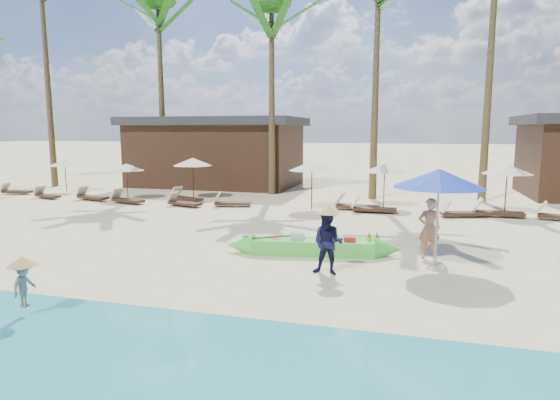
# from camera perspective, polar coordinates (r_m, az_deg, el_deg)

# --- Properties ---
(ground) EXTENTS (240.00, 240.00, 0.00)m
(ground) POSITION_cam_1_polar(r_m,az_deg,el_deg) (11.64, -5.10, -9.04)
(ground) COLOR beige
(ground) RESTS_ON ground
(wet_sand_strip) EXTENTS (240.00, 4.50, 0.01)m
(wet_sand_strip) POSITION_cam_1_polar(r_m,az_deg,el_deg) (7.53, -19.43, -19.68)
(wet_sand_strip) COLOR tan
(wet_sand_strip) RESTS_ON ground
(green_canoe) EXTENTS (5.51, 1.25, 0.70)m
(green_canoe) POSITION_cam_1_polar(r_m,az_deg,el_deg) (13.39, 4.00, -5.64)
(green_canoe) COLOR #49DD43
(green_canoe) RESTS_ON ground
(tourist) EXTENTS (0.69, 0.53, 1.69)m
(tourist) POSITION_cam_1_polar(r_m,az_deg,el_deg) (13.46, 17.73, -3.30)
(tourist) COLOR tan
(tourist) RESTS_ON ground
(vendor_green) EXTENTS (0.81, 0.65, 1.57)m
(vendor_green) POSITION_cam_1_polar(r_m,az_deg,el_deg) (11.48, 5.87, -5.23)
(vendor_green) COLOR #121233
(vendor_green) RESTS_ON ground
(vendor_yellow) EXTENTS (0.38, 0.59, 0.87)m
(vendor_yellow) POSITION_cam_1_polar(r_m,az_deg,el_deg) (10.18, -28.74, -9.05)
(vendor_yellow) COLOR gray
(vendor_yellow) RESTS_ON ground
(blue_umbrella) EXTENTS (2.35, 2.35, 2.53)m
(blue_umbrella) POSITION_cam_1_polar(r_m,az_deg,el_deg) (12.58, 18.82, 2.51)
(blue_umbrella) COLOR #99999E
(blue_umbrella) RESTS_ON ground
(lounger_1_right) EXTENTS (1.72, 0.68, 0.57)m
(lounger_1_right) POSITION_cam_1_polar(r_m,az_deg,el_deg) (29.74, -29.58, 0.99)
(lounger_1_right) COLOR #3D2319
(lounger_1_right) RESTS_ON ground
(resort_parasol_2) EXTENTS (1.81, 1.81, 1.86)m
(resort_parasol_2) POSITION_cam_1_polar(r_m,az_deg,el_deg) (29.38, -24.76, 4.15)
(resort_parasol_2) COLOR #3D2319
(resort_parasol_2) RESTS_ON ground
(lounger_2_left) EXTENTS (1.73, 0.96, 0.56)m
(lounger_2_left) POSITION_cam_1_polar(r_m,az_deg,el_deg) (27.14, -26.62, 0.57)
(lounger_2_left) COLOR #3D2319
(lounger_2_left) RESTS_ON ground
(resort_parasol_3) EXTENTS (1.77, 1.77, 1.82)m
(resort_parasol_3) POSITION_cam_1_polar(r_m,az_deg,el_deg) (25.14, -18.21, 3.82)
(resort_parasol_3) COLOR #3D2319
(resort_parasol_3) RESTS_ON ground
(lounger_3_left) EXTENTS (1.92, 0.94, 0.63)m
(lounger_3_left) POSITION_cam_1_polar(r_m,az_deg,el_deg) (25.48, -22.03, 0.45)
(lounger_3_left) COLOR #3D2319
(lounger_3_left) RESTS_ON ground
(lounger_3_right) EXTENTS (1.89, 0.97, 0.61)m
(lounger_3_right) POSITION_cam_1_polar(r_m,az_deg,el_deg) (23.80, -18.26, 0.10)
(lounger_3_right) COLOR #3D2319
(lounger_3_right) RESTS_ON ground
(resort_parasol_4) EXTENTS (2.03, 2.03, 2.09)m
(resort_parasol_4) POSITION_cam_1_polar(r_m,az_deg,el_deg) (24.67, -10.59, 4.60)
(resort_parasol_4) COLOR #3D2319
(resort_parasol_4) RESTS_ON ground
(lounger_4_left) EXTENTS (1.91, 1.14, 0.62)m
(lounger_4_left) POSITION_cam_1_polar(r_m,az_deg,el_deg) (23.70, -11.49, 0.33)
(lounger_4_left) COLOR #3D2319
(lounger_4_left) RESTS_ON ground
(lounger_4_right) EXTENTS (1.79, 0.94, 0.58)m
(lounger_4_right) POSITION_cam_1_polar(r_m,az_deg,el_deg) (22.19, -11.75, -0.26)
(lounger_4_right) COLOR #3D2319
(lounger_4_right) RESTS_ON ground
(resort_parasol_5) EXTENTS (2.09, 2.09, 2.16)m
(resort_parasol_5) POSITION_cam_1_polar(r_m,az_deg,el_deg) (20.77, 3.92, 4.17)
(resort_parasol_5) COLOR #3D2319
(resort_parasol_5) RESTS_ON ground
(lounger_5_left) EXTENTS (1.82, 0.95, 0.59)m
(lounger_5_left) POSITION_cam_1_polar(r_m,az_deg,el_deg) (21.78, -6.12, -0.28)
(lounger_5_left) COLOR #3D2319
(lounger_5_left) RESTS_ON ground
(resort_parasol_6) EXTENTS (1.94, 1.94, 2.00)m
(resort_parasol_6) POSITION_cam_1_polar(r_m,az_deg,el_deg) (21.87, 12.64, 3.84)
(resort_parasol_6) COLOR #3D2319
(resort_parasol_6) RESTS_ON ground
(lounger_6_left) EXTENTS (1.98, 0.76, 0.66)m
(lounger_6_left) POSITION_cam_1_polar(r_m,az_deg,el_deg) (20.98, 9.07, -0.61)
(lounger_6_left) COLOR #3D2319
(lounger_6_left) RESTS_ON ground
(lounger_6_right) EXTENTS (1.94, 0.68, 0.65)m
(lounger_6_right) POSITION_cam_1_polar(r_m,az_deg,el_deg) (20.41, 11.08, -0.93)
(lounger_6_right) COLOR #3D2319
(lounger_6_right) RESTS_ON ground
(resort_parasol_7) EXTENTS (2.04, 2.04, 2.10)m
(resort_parasol_7) POSITION_cam_1_polar(r_m,az_deg,el_deg) (21.76, 25.99, 3.39)
(resort_parasol_7) COLOR #3D2319
(resort_parasol_7) RESTS_ON ground
(lounger_7_left) EXTENTS (1.92, 1.07, 0.62)m
(lounger_7_left) POSITION_cam_1_polar(r_m,az_deg,el_deg) (20.36, 21.05, -1.39)
(lounger_7_left) COLOR #3D2319
(lounger_7_left) RESTS_ON ground
(lounger_7_right) EXTENTS (1.99, 0.64, 0.67)m
(lounger_7_right) POSITION_cam_1_polar(r_m,az_deg,el_deg) (20.97, 24.75, -1.28)
(lounger_7_right) COLOR #3D2319
(lounger_7_right) RESTS_ON ground
(lounger_8_left) EXTENTS (1.95, 1.04, 0.63)m
(lounger_8_left) POSITION_cam_1_polar(r_m,az_deg,el_deg) (21.30, 30.91, -1.61)
(lounger_8_left) COLOR #3D2319
(lounger_8_left) RESTS_ON ground
(palm_1) EXTENTS (2.08, 2.08, 13.60)m
(palm_1) POSITION_cam_1_polar(r_m,az_deg,el_deg) (33.39, -26.99, 20.26)
(palm_1) COLOR brown
(palm_1) RESTS_ON ground
(palm_2) EXTENTS (2.08, 2.08, 11.33)m
(palm_2) POSITION_cam_1_polar(r_m,az_deg,el_deg) (29.79, -14.53, 19.22)
(palm_2) COLOR brown
(palm_2) RESTS_ON ground
(palm_3) EXTENTS (2.08, 2.08, 10.52)m
(palm_3) POSITION_cam_1_polar(r_m,az_deg,el_deg) (26.21, -1.03, 19.65)
(palm_3) COLOR brown
(palm_3) RESTS_ON ground
(palm_4) EXTENTS (2.08, 2.08, 11.70)m
(palm_4) POSITION_cam_1_polar(r_m,az_deg,el_deg) (25.18, 11.84, 21.99)
(palm_4) COLOR brown
(palm_4) RESTS_ON ground
(pavilion_west) EXTENTS (10.80, 6.60, 4.30)m
(pavilion_west) POSITION_cam_1_polar(r_m,az_deg,el_deg) (30.36, -7.72, 5.94)
(pavilion_west) COLOR #3D2319
(pavilion_west) RESTS_ON ground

